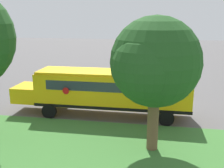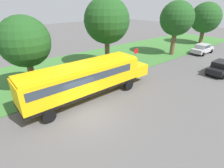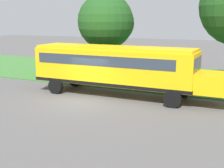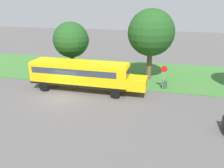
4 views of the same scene
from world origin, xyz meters
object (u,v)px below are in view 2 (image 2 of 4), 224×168
(school_bus, at_px, (86,78))
(car_silver_middle, at_px, (202,48))
(oak_tree_far_end, at_px, (176,18))
(stop_sign, at_px, (136,56))
(oak_tree_roadside_mid, at_px, (105,21))
(oak_tree_across_road, at_px, (205,18))
(trash_bin, at_px, (134,65))
(car_black_nearest, at_px, (221,67))
(oak_tree_beside_bus, at_px, (25,42))

(school_bus, relative_size, car_silver_middle, 2.82)
(car_silver_middle, height_order, oak_tree_far_end, oak_tree_far_end)
(school_bus, height_order, stop_sign, school_bus)
(car_silver_middle, distance_m, oak_tree_roadside_mid, 17.48)
(oak_tree_across_road, distance_m, trash_bin, 21.25)
(car_black_nearest, xyz_separation_m, stop_sign, (-7.40, -6.78, 0.86))
(car_black_nearest, relative_size, oak_tree_beside_bus, 0.64)
(oak_tree_far_end, relative_size, trash_bin, 8.92)
(school_bus, distance_m, car_silver_middle, 22.44)
(oak_tree_across_road, height_order, stop_sign, oak_tree_across_road)
(car_black_nearest, bearing_deg, oak_tree_roadside_mid, -141.07)
(oak_tree_roadside_mid, bearing_deg, stop_sign, 29.94)
(car_silver_middle, height_order, oak_tree_across_road, oak_tree_across_road)
(car_silver_middle, relative_size, oak_tree_beside_bus, 0.64)
(oak_tree_far_end, bearing_deg, oak_tree_roadside_mid, -101.97)
(school_bus, xyz_separation_m, stop_sign, (-2.13, 8.44, -0.19))
(school_bus, height_order, oak_tree_far_end, oak_tree_far_end)
(stop_sign, bearing_deg, trash_bin, 158.64)
(oak_tree_roadside_mid, bearing_deg, car_silver_middle, 71.78)
(oak_tree_beside_bus, distance_m, trash_bin, 12.55)
(oak_tree_roadside_mid, relative_size, stop_sign, 3.09)
(school_bus, bearing_deg, oak_tree_across_road, 97.67)
(car_black_nearest, relative_size, oak_tree_roadside_mid, 0.52)
(school_bus, xyz_separation_m, oak_tree_beside_bus, (-4.77, -3.02, 2.69))
(oak_tree_roadside_mid, distance_m, oak_tree_far_end, 11.76)
(oak_tree_beside_bus, bearing_deg, stop_sign, 77.04)
(school_bus, height_order, trash_bin, school_bus)
(car_silver_middle, bearing_deg, car_black_nearest, -52.09)
(car_black_nearest, height_order, car_silver_middle, same)
(trash_bin, bearing_deg, stop_sign, -21.36)
(car_black_nearest, xyz_separation_m, oak_tree_across_road, (-9.22, 14.14, 4.02))
(stop_sign, height_order, trash_bin, stop_sign)
(oak_tree_beside_bus, xyz_separation_m, trash_bin, (2.18, 11.64, -4.16))
(trash_bin, bearing_deg, oak_tree_roadside_mid, -144.09)
(oak_tree_far_end, bearing_deg, oak_tree_across_road, 94.04)
(car_silver_middle, height_order, oak_tree_beside_bus, oak_tree_beside_bus)
(trash_bin, bearing_deg, car_black_nearest, 40.02)
(oak_tree_across_road, bearing_deg, school_bus, -82.33)
(car_black_nearest, xyz_separation_m, oak_tree_far_end, (-8.41, 2.73, 4.64))
(car_silver_middle, xyz_separation_m, oak_tree_beside_bus, (-4.44, -25.43, 3.73))
(oak_tree_beside_bus, height_order, oak_tree_roadside_mid, oak_tree_roadside_mid)
(stop_sign, bearing_deg, school_bus, -75.82)
(car_silver_middle, distance_m, oak_tree_beside_bus, 26.08)
(school_bus, bearing_deg, stop_sign, 104.18)
(oak_tree_far_end, bearing_deg, stop_sign, -83.91)
(car_black_nearest, bearing_deg, oak_tree_far_end, 162.00)
(school_bus, relative_size, oak_tree_roadside_mid, 1.47)
(car_silver_middle, relative_size, oak_tree_far_end, 0.55)
(school_bus, relative_size, stop_sign, 4.53)
(stop_sign, bearing_deg, oak_tree_roadside_mid, -150.06)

